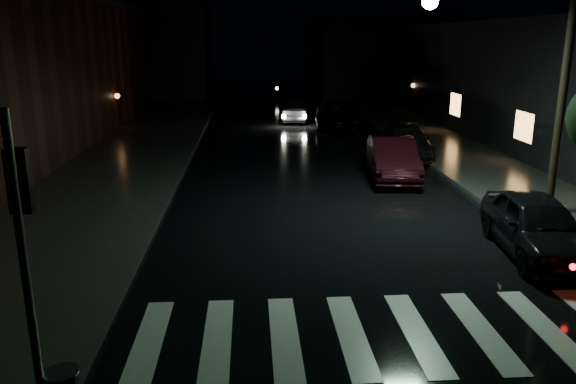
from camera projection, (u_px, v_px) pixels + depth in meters
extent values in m
plane|color=black|center=(216.00, 354.00, 9.46)|extent=(120.00, 120.00, 0.00)
cube|color=#282826|center=(110.00, 169.00, 22.58)|extent=(6.00, 44.00, 0.15)
cube|color=#282826|center=(474.00, 163.00, 23.56)|extent=(4.00, 44.00, 0.15)
cube|color=black|center=(132.00, 51.00, 51.03)|extent=(14.00, 10.00, 8.00)
cube|color=black|center=(391.00, 56.00, 52.73)|extent=(14.00, 10.00, 7.00)
cube|color=beige|center=(384.00, 333.00, 10.14)|extent=(9.00, 3.00, 0.01)
cylinder|color=slate|center=(25.00, 270.00, 7.27)|extent=(0.12, 0.12, 4.20)
cylinder|color=slate|center=(61.00, 373.00, 7.70)|extent=(0.48, 0.48, 0.04)
cube|color=black|center=(19.00, 181.00, 7.14)|extent=(0.28, 0.16, 0.85)
sphere|color=#0CFF33|center=(24.00, 198.00, 7.29)|extent=(0.20, 0.20, 0.20)
cylinder|color=black|center=(565.00, 75.00, 15.71)|extent=(0.24, 0.24, 8.00)
sphere|color=#BFFFD8|center=(430.00, 1.00, 14.93)|extent=(0.44, 0.44, 0.44)
imported|color=black|center=(537.00, 225.00, 13.70)|extent=(2.19, 4.51, 1.48)
imported|color=black|center=(393.00, 159.00, 21.14)|extent=(2.17, 4.81, 1.53)
imported|color=black|center=(406.00, 141.00, 25.08)|extent=(2.43, 4.94, 1.38)
imported|color=black|center=(336.00, 114.00, 33.53)|extent=(3.04, 5.66, 1.51)
imported|color=black|center=(295.00, 111.00, 35.61)|extent=(1.82, 4.24, 1.36)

